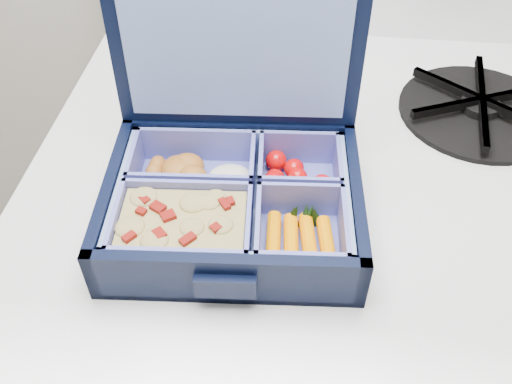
% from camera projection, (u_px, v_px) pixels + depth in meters
% --- Properties ---
extents(stove, '(0.66, 0.66, 0.98)m').
position_uv_depth(stove, '(298.00, 356.00, 1.02)').
color(stove, white).
rests_on(stove, floor).
extents(bento_box, '(0.26, 0.21, 0.06)m').
position_uv_depth(bento_box, '(233.00, 204.00, 0.56)').
color(bento_box, black).
rests_on(bento_box, stove).
extents(burner_grate, '(0.26, 0.26, 0.03)m').
position_uv_depth(burner_grate, '(481.00, 104.00, 0.70)').
color(burner_grate, black).
rests_on(burner_grate, stove).
extents(burner_grate_rear, '(0.18, 0.18, 0.02)m').
position_uv_depth(burner_grate_rear, '(222.00, 48.00, 0.80)').
color(burner_grate_rear, black).
rests_on(burner_grate_rear, stove).
extents(fork, '(0.16, 0.11, 0.01)m').
position_uv_depth(fork, '(264.00, 119.00, 0.70)').
color(fork, silver).
rests_on(fork, stove).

